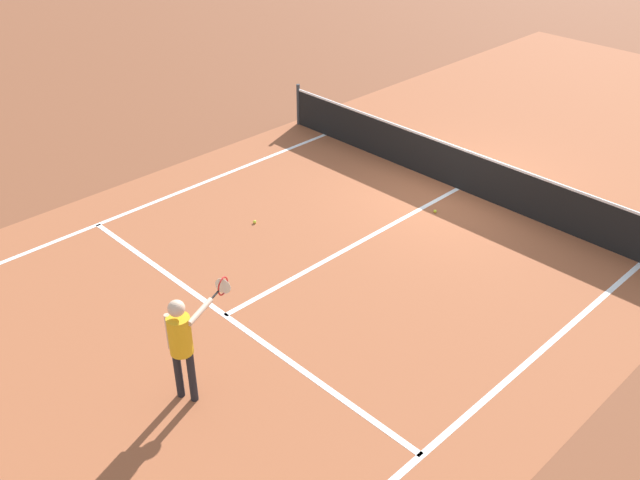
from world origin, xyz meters
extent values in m
plane|color=brown|center=(0.00, 0.00, 0.00)|extent=(60.00, 60.00, 0.00)
cube|color=#9E5433|center=(0.00, 0.00, 0.00)|extent=(10.62, 24.40, 0.00)
cube|color=white|center=(-4.11, -5.95, 0.00)|extent=(0.10, 11.89, 0.01)
cube|color=white|center=(4.11, -5.95, 0.00)|extent=(0.10, 11.89, 0.01)
cube|color=white|center=(0.00, -6.40, 0.00)|extent=(8.22, 0.10, 0.01)
cube|color=white|center=(0.00, -3.20, 0.00)|extent=(0.10, 6.40, 0.01)
cylinder|color=#33383D|center=(-5.10, 0.00, 0.54)|extent=(0.09, 0.09, 1.07)
cube|color=black|center=(0.00, 0.00, 0.46)|extent=(10.19, 0.02, 0.91)
cube|color=white|center=(0.00, 0.00, 0.94)|extent=(10.19, 0.03, 0.05)
cylinder|color=black|center=(1.02, -7.98, 0.42)|extent=(0.11, 0.11, 0.84)
cylinder|color=black|center=(1.22, -7.89, 0.42)|extent=(0.11, 0.11, 0.84)
cylinder|color=gold|center=(1.12, -7.94, 1.13)|extent=(0.32, 0.32, 0.59)
sphere|color=beige|center=(1.12, -7.94, 1.58)|extent=(0.23, 0.23, 0.23)
cylinder|color=beige|center=(0.97, -8.01, 1.14)|extent=(0.08, 0.08, 0.57)
cylinder|color=beige|center=(1.16, -7.61, 1.37)|extent=(0.30, 0.55, 0.08)
cylinder|color=black|center=(1.01, -7.25, 1.37)|extent=(0.11, 0.21, 0.03)
torus|color=red|center=(0.91, -7.03, 1.37)|extent=(0.13, 0.27, 0.28)
cylinder|color=silver|center=(0.91, -7.03, 1.37)|extent=(0.23, 0.10, 0.25)
sphere|color=#CCE033|center=(-1.96, -4.12, 0.03)|extent=(0.07, 0.07, 0.07)
sphere|color=#CCE033|center=(0.30, -1.20, 0.03)|extent=(0.07, 0.07, 0.07)
camera|label=1|loc=(7.72, -11.78, 7.22)|focal=39.97mm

